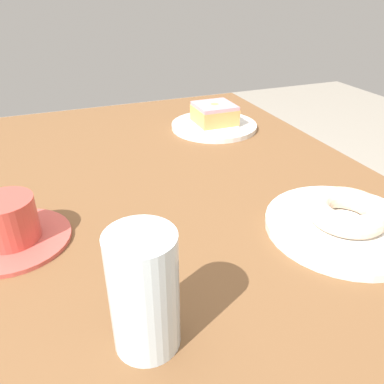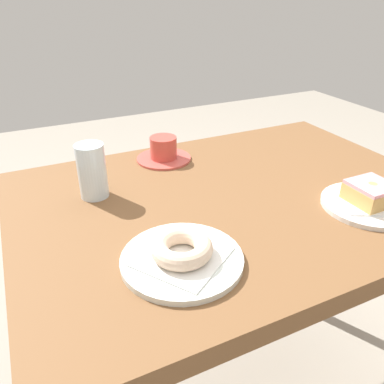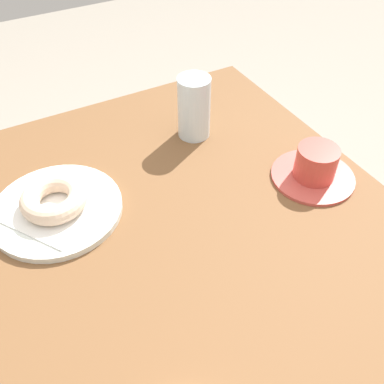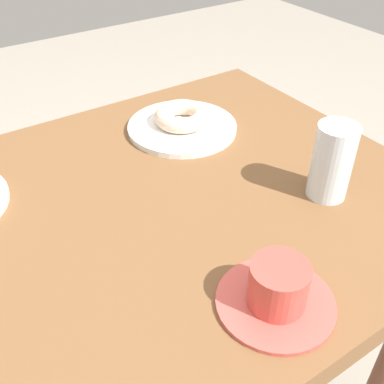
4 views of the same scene
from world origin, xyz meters
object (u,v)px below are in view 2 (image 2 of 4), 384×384
(plate_sugar_ring, at_px, (182,259))
(water_glass, at_px, (92,171))
(plate_glazed_square, at_px, (368,205))
(donut_sugar_ring, at_px, (182,248))
(coffee_cup, at_px, (164,150))
(donut_glazed_square, at_px, (371,193))

(plate_sugar_ring, height_order, water_glass, water_glass)
(water_glass, bearing_deg, plate_sugar_ring, -75.05)
(plate_glazed_square, height_order, donut_sugar_ring, donut_sugar_ring)
(plate_glazed_square, bearing_deg, coffee_cup, 125.37)
(donut_sugar_ring, xyz_separation_m, water_glass, (-0.08, 0.31, 0.03))
(donut_glazed_square, distance_m, plate_sugar_ring, 0.46)
(coffee_cup, bearing_deg, plate_glazed_square, -54.63)
(plate_sugar_ring, bearing_deg, coffee_cup, 72.16)
(donut_sugar_ring, distance_m, coffee_cup, 0.46)
(donut_glazed_square, bearing_deg, water_glass, 149.70)
(plate_sugar_ring, xyz_separation_m, water_glass, (-0.08, 0.31, 0.06))
(donut_glazed_square, bearing_deg, plate_glazed_square, 45.00)
(donut_sugar_ring, xyz_separation_m, coffee_cup, (0.14, 0.44, -0.00))
(donut_glazed_square, distance_m, water_glass, 0.63)
(plate_sugar_ring, xyz_separation_m, coffee_cup, (0.14, 0.44, 0.02))
(water_glass, xyz_separation_m, coffee_cup, (0.23, 0.13, -0.04))
(plate_glazed_square, bearing_deg, water_glass, 149.70)
(coffee_cup, bearing_deg, plate_sugar_ring, -107.84)
(donut_glazed_square, distance_m, coffee_cup, 0.54)
(donut_sugar_ring, relative_size, water_glass, 0.87)
(plate_glazed_square, relative_size, water_glass, 1.59)
(plate_glazed_square, xyz_separation_m, donut_glazed_square, (-0.00, -0.00, 0.03))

